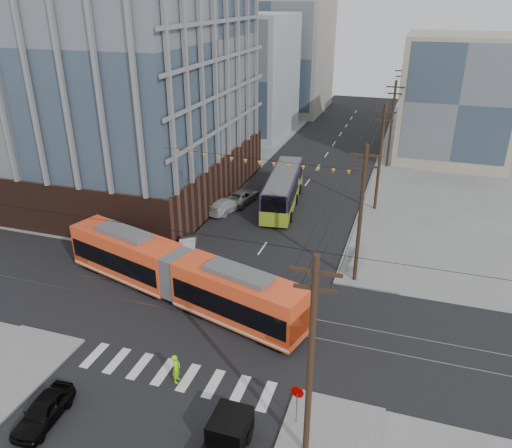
% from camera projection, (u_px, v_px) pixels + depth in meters
% --- Properties ---
extents(ground, '(160.00, 160.00, 0.00)m').
position_uv_depth(ground, '(197.00, 344.00, 32.00)').
color(ground, slate).
extents(office_building, '(30.00, 25.00, 28.60)m').
position_uv_depth(office_building, '(88.00, 59.00, 52.11)').
color(office_building, '#381E16').
rests_on(office_building, ground).
extents(bg_bldg_nw_near, '(18.00, 16.00, 18.00)m').
position_uv_depth(bg_bldg_nw_near, '(232.00, 75.00, 77.95)').
color(bg_bldg_nw_near, '#8C99A5').
rests_on(bg_bldg_nw_near, ground).
extents(bg_bldg_ne_near, '(14.00, 14.00, 16.00)m').
position_uv_depth(bg_bldg_ne_near, '(456.00, 99.00, 65.58)').
color(bg_bldg_ne_near, gray).
rests_on(bg_bldg_ne_near, ground).
extents(bg_bldg_nw_far, '(16.00, 18.00, 20.00)m').
position_uv_depth(bg_bldg_nw_far, '(284.00, 56.00, 93.95)').
color(bg_bldg_nw_far, gray).
rests_on(bg_bldg_nw_far, ground).
extents(bg_bldg_ne_far, '(16.00, 16.00, 14.00)m').
position_uv_depth(bg_bldg_ne_far, '(464.00, 84.00, 82.70)').
color(bg_bldg_ne_far, '#8C99A5').
rests_on(bg_bldg_ne_far, ground).
extents(utility_pole_near, '(0.30, 0.30, 11.00)m').
position_uv_depth(utility_pole_near, '(310.00, 364.00, 22.11)').
color(utility_pole_near, black).
rests_on(utility_pole_near, ground).
extents(utility_pole_far, '(0.30, 0.30, 11.00)m').
position_uv_depth(utility_pole_far, '(399.00, 103.00, 75.65)').
color(utility_pole_far, black).
rests_on(utility_pole_far, ground).
extents(streetcar, '(20.40, 8.48, 3.93)m').
position_uv_depth(streetcar, '(178.00, 275.00, 36.07)').
color(streetcar, '#F74C21').
rests_on(streetcar, ground).
extents(city_bus, '(4.32, 13.02, 3.62)m').
position_uv_depth(city_bus, '(283.00, 189.00, 52.47)').
color(city_bus, '#281B3D').
rests_on(city_bus, ground).
extents(black_sedan, '(1.85, 4.08, 1.36)m').
position_uv_depth(black_sedan, '(43.00, 411.00, 25.97)').
color(black_sedan, black).
rests_on(black_sedan, ground).
extents(parked_car_silver, '(2.78, 4.28, 1.33)m').
position_uv_depth(parked_car_silver, '(188.00, 243.00, 43.59)').
color(parked_car_silver, '#A7A7A7').
rests_on(parked_car_silver, ground).
extents(parked_car_white, '(3.19, 5.21, 1.41)m').
position_uv_depth(parked_car_white, '(226.00, 205.00, 51.31)').
color(parked_car_white, silver).
rests_on(parked_car_white, ground).
extents(parked_car_grey, '(2.94, 5.22, 1.38)m').
position_uv_depth(parked_car_grey, '(242.00, 196.00, 53.63)').
color(parked_car_grey, slate).
rests_on(parked_car_grey, ground).
extents(pedestrian, '(0.53, 0.73, 1.84)m').
position_uv_depth(pedestrian, '(176.00, 369.00, 28.55)').
color(pedestrian, '#8DFF0C').
rests_on(pedestrian, ground).
extents(stop_sign, '(0.79, 0.79, 2.36)m').
position_uv_depth(stop_sign, '(297.00, 407.00, 25.54)').
color(stop_sign, '#9A0000').
rests_on(stop_sign, ground).
extents(jersey_barrier, '(1.14, 4.02, 0.79)m').
position_uv_depth(jersey_barrier, '(357.00, 260.00, 41.34)').
color(jersey_barrier, slate).
rests_on(jersey_barrier, ground).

